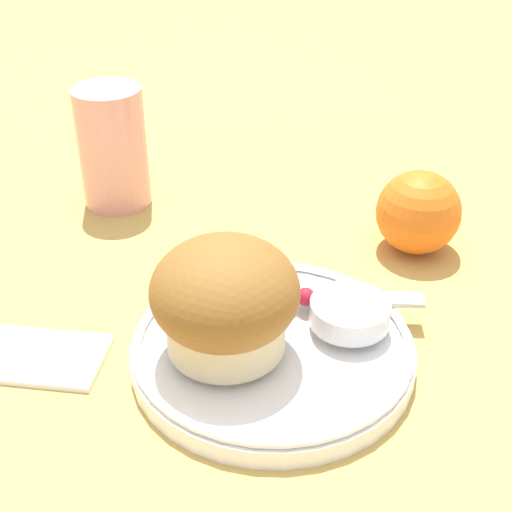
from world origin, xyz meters
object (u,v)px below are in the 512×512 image
muffin (225,300)px  orange_fruit (418,212)px  butter_knife (307,298)px  juice_glass (113,147)px

muffin → orange_fruit: muffin is taller
muffin → butter_knife: bearing=49.4°
muffin → butter_knife: 0.08m
butter_knife → juice_glass: juice_glass is taller
juice_glass → butter_knife: bearing=-40.3°
juice_glass → muffin: bearing=-57.0°
orange_fruit → juice_glass: 0.28m
orange_fruit → juice_glass: (-0.27, 0.05, 0.02)m
muffin → juice_glass: bearing=123.0°
muffin → orange_fruit: 0.22m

